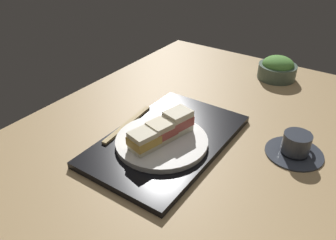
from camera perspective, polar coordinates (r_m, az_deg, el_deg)
The scene contains 9 objects.
ground_plane at distance 86.31cm, azimuth 4.44°, elevation -6.27°, with size 140.00×100.00×3.00cm, color tan.
serving_tray at distance 87.85cm, azimuth -0.14°, elevation -3.44°, with size 43.58×27.31×1.73cm, color black.
sandwich_plate at distance 84.76cm, azimuth -1.08°, elevation -3.65°, with size 23.44×23.44×1.40cm, color silver.
sandwich_near at distance 85.84cm, azimuth 1.71°, elevation -0.20°, with size 7.85×6.72×5.90cm.
sandwich_middle at distance 82.91cm, azimuth -1.11°, elevation -1.85°, with size 7.62×6.76×5.04cm.
sandwich_far at distance 80.11cm, azimuth -4.13°, elevation -3.45°, with size 7.94×6.93×4.71cm.
salad_bowl at distance 127.72cm, azimuth 18.16°, elevation 8.35°, with size 13.48×13.48×8.20cm.
chopsticks_pair at distance 92.73cm, azimuth -6.91°, elevation -0.67°, with size 20.86×3.18×0.70cm.
coffee_cup at distance 89.14cm, azimuth 20.97°, elevation -4.20°, with size 14.33×14.33×5.88cm.
Camera 1 is at (59.34, 32.44, 52.13)cm, focal length 35.73 mm.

